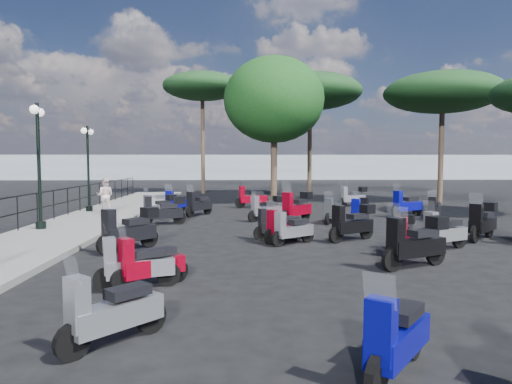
{
  "coord_description": "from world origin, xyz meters",
  "views": [
    {
      "loc": [
        -0.72,
        -13.68,
        2.36
      ],
      "look_at": [
        -0.24,
        2.9,
        1.2
      ],
      "focal_mm": 32.0,
      "sensor_mm": 36.0,
      "label": 1
    }
  ],
  "objects_px": {
    "scooter_27": "(483,222)",
    "broadleaf_tree": "(274,100)",
    "scooter_17": "(251,198)",
    "lamp_post_1": "(39,158)",
    "scooter_1": "(149,265)",
    "scooter_13": "(416,243)",
    "scooter_22": "(360,211)",
    "scooter_29": "(406,205)",
    "pine_1": "(443,93)",
    "scooter_5": "(175,203)",
    "scooter_6": "(396,339)",
    "scooter_15": "(333,212)",
    "scooter_0": "(112,313)",
    "scooter_19": "(404,235)",
    "pine_2": "(202,87)",
    "pedestrian_far": "(105,195)",
    "scooter_21": "(352,223)",
    "scooter_11": "(198,205)",
    "scooter_20": "(443,233)",
    "scooter_28": "(434,209)",
    "scooter_2": "(129,230)",
    "scooter_4": "(159,207)",
    "scooter_3": "(163,211)",
    "scooter_9": "(292,230)",
    "lamp_post_2": "(88,163)",
    "scooter_14": "(276,226)",
    "scooter_16": "(266,209)",
    "scooter_7": "(135,266)",
    "pine_0": "(310,92)",
    "scooter_23": "(353,197)",
    "scooter_8": "(284,228)",
    "scooter_10": "(297,207)"
  },
  "relations": [
    {
      "from": "scooter_6",
      "to": "pedestrian_far",
      "type": "bearing_deg",
      "value": -24.59
    },
    {
      "from": "scooter_9",
      "to": "scooter_27",
      "type": "bearing_deg",
      "value": -118.88
    },
    {
      "from": "lamp_post_1",
      "to": "scooter_7",
      "type": "distance_m",
      "value": 8.2
    },
    {
      "from": "lamp_post_1",
      "to": "scooter_23",
      "type": "bearing_deg",
      "value": 20.42
    },
    {
      "from": "scooter_3",
      "to": "pine_2",
      "type": "distance_m",
      "value": 17.29
    },
    {
      "from": "scooter_1",
      "to": "scooter_13",
      "type": "xyz_separation_m",
      "value": [
        5.5,
        1.38,
        0.12
      ]
    },
    {
      "from": "scooter_1",
      "to": "scooter_13",
      "type": "relative_size",
      "value": 0.75
    },
    {
      "from": "scooter_17",
      "to": "pine_2",
      "type": "height_order",
      "value": "pine_2"
    },
    {
      "from": "scooter_5",
      "to": "pine_1",
      "type": "relative_size",
      "value": 0.22
    },
    {
      "from": "scooter_17",
      "to": "lamp_post_1",
      "type": "bearing_deg",
      "value": 121.15
    },
    {
      "from": "scooter_3",
      "to": "scooter_19",
      "type": "xyz_separation_m",
      "value": [
        6.95,
        -5.29,
        -0.05
      ]
    },
    {
      "from": "scooter_5",
      "to": "scooter_6",
      "type": "bearing_deg",
      "value": 128.5
    },
    {
      "from": "scooter_27",
      "to": "scooter_3",
      "type": "bearing_deg",
      "value": 26.61
    },
    {
      "from": "scooter_22",
      "to": "pine_1",
      "type": "relative_size",
      "value": 0.2
    },
    {
      "from": "scooter_27",
      "to": "scooter_0",
      "type": "bearing_deg",
      "value": 85.94
    },
    {
      "from": "scooter_7",
      "to": "scooter_17",
      "type": "height_order",
      "value": "scooter_17"
    },
    {
      "from": "scooter_16",
      "to": "scooter_4",
      "type": "bearing_deg",
      "value": 49.35
    },
    {
      "from": "scooter_14",
      "to": "scooter_16",
      "type": "xyz_separation_m",
      "value": [
        -0.09,
        4.1,
        0.06
      ]
    },
    {
      "from": "scooter_16",
      "to": "scooter_28",
      "type": "relative_size",
      "value": 1.07
    },
    {
      "from": "scooter_14",
      "to": "scooter_22",
      "type": "xyz_separation_m",
      "value": [
        3.33,
        3.2,
        0.05
      ]
    },
    {
      "from": "lamp_post_2",
      "to": "scooter_20",
      "type": "distance_m",
      "value": 14.67
    },
    {
      "from": "scooter_27",
      "to": "broadleaf_tree",
      "type": "bearing_deg",
      "value": -19.68
    },
    {
      "from": "scooter_19",
      "to": "scooter_22",
      "type": "distance_m",
      "value": 5.4
    },
    {
      "from": "pedestrian_far",
      "to": "scooter_4",
      "type": "bearing_deg",
      "value": 152.07
    },
    {
      "from": "scooter_13",
      "to": "scooter_28",
      "type": "height_order",
      "value": "scooter_13"
    },
    {
      "from": "scooter_19",
      "to": "scooter_13",
      "type": "bearing_deg",
      "value": 108.15
    },
    {
      "from": "scooter_11",
      "to": "pine_1",
      "type": "bearing_deg",
      "value": -123.87
    },
    {
      "from": "lamp_post_1",
      "to": "scooter_16",
      "type": "height_order",
      "value": "lamp_post_1"
    },
    {
      "from": "scooter_11",
      "to": "scooter_20",
      "type": "xyz_separation_m",
      "value": [
        7.13,
        -7.61,
        -0.01
      ]
    },
    {
      "from": "scooter_5",
      "to": "broadleaf_tree",
      "type": "bearing_deg",
      "value": -113.7
    },
    {
      "from": "lamp_post_2",
      "to": "scooter_7",
      "type": "distance_m",
      "value": 12.77
    },
    {
      "from": "lamp_post_2",
      "to": "scooter_20",
      "type": "bearing_deg",
      "value": -34.64
    },
    {
      "from": "scooter_22",
      "to": "pine_1",
      "type": "distance_m",
      "value": 11.92
    },
    {
      "from": "scooter_13",
      "to": "scooter_15",
      "type": "height_order",
      "value": "scooter_13"
    },
    {
      "from": "scooter_10",
      "to": "pine_0",
      "type": "relative_size",
      "value": 0.19
    },
    {
      "from": "scooter_27",
      "to": "scooter_28",
      "type": "xyz_separation_m",
      "value": [
        0.47,
        4.5,
        -0.12
      ]
    },
    {
      "from": "scooter_15",
      "to": "scooter_0",
      "type": "bearing_deg",
      "value": 97.1
    },
    {
      "from": "scooter_2",
      "to": "scooter_27",
      "type": "relative_size",
      "value": 1.03
    },
    {
      "from": "scooter_11",
      "to": "broadleaf_tree",
      "type": "distance_m",
      "value": 8.31
    },
    {
      "from": "pedestrian_far",
      "to": "pine_0",
      "type": "relative_size",
      "value": 0.18
    },
    {
      "from": "scooter_23",
      "to": "scooter_28",
      "type": "height_order",
      "value": "scooter_23"
    },
    {
      "from": "scooter_5",
      "to": "pine_2",
      "type": "height_order",
      "value": "pine_2"
    },
    {
      "from": "scooter_8",
      "to": "scooter_9",
      "type": "height_order",
      "value": "scooter_8"
    },
    {
      "from": "scooter_2",
      "to": "scooter_22",
      "type": "relative_size",
      "value": 1.04
    },
    {
      "from": "broadleaf_tree",
      "to": "scooter_6",
      "type": "bearing_deg",
      "value": -90.09
    },
    {
      "from": "scooter_21",
      "to": "scooter_29",
      "type": "relative_size",
      "value": 0.96
    },
    {
      "from": "scooter_2",
      "to": "pine_1",
      "type": "height_order",
      "value": "pine_1"
    },
    {
      "from": "scooter_8",
      "to": "scooter_3",
      "type": "bearing_deg",
      "value": 8.04
    },
    {
      "from": "pine_0",
      "to": "scooter_19",
      "type": "bearing_deg",
      "value": -90.85
    },
    {
      "from": "scooter_22",
      "to": "scooter_29",
      "type": "distance_m",
      "value": 3.27
    }
  ]
}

